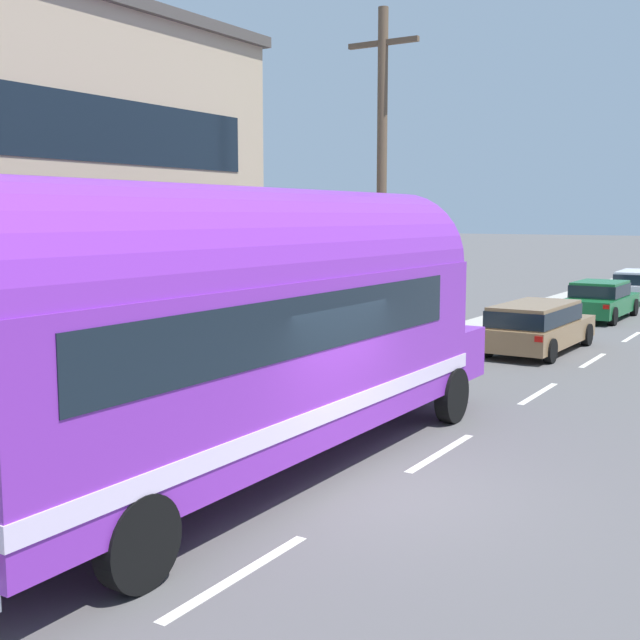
{
  "coord_description": "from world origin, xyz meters",
  "views": [
    {
      "loc": [
        5.0,
        -9.48,
        3.73
      ],
      "look_at": [
        -1.77,
        1.38,
        2.08
      ],
      "focal_mm": 45.79,
      "sensor_mm": 36.0,
      "label": 1
    }
  ],
  "objects": [
    {
      "name": "sidewalk_slab",
      "position": [
        -4.52,
        10.0,
        0.07
      ],
      "size": [
        1.82,
        90.0,
        0.15
      ],
      "primitive_type": "cube",
      "color": "#ADA89E",
      "rests_on": "ground"
    },
    {
      "name": "car_lead",
      "position": [
        -1.63,
        12.39,
        0.79
      ],
      "size": [
        1.96,
        4.85,
        1.37
      ],
      "color": "olive",
      "rests_on": "ground"
    },
    {
      "name": "utility_pole",
      "position": [
        -4.11,
        7.89,
        4.42
      ],
      "size": [
        1.8,
        0.24,
        8.5
      ],
      "color": "brown",
      "rests_on": "ground"
    },
    {
      "name": "painted_bus",
      "position": [
        -1.81,
        -0.86,
        2.3
      ],
      "size": [
        2.63,
        12.43,
        4.12
      ],
      "color": "purple",
      "rests_on": "ground"
    },
    {
      "name": "car_second",
      "position": [
        -1.92,
        20.76,
        0.74
      ],
      "size": [
        1.95,
        4.73,
        1.37
      ],
      "color": "#196633",
      "rests_on": "ground"
    },
    {
      "name": "lane_markings",
      "position": [
        -2.54,
        12.76,
        0.0
      ],
      "size": [
        3.74,
        80.0,
        0.01
      ],
      "color": "silver",
      "rests_on": "ground"
    },
    {
      "name": "ground_plane",
      "position": [
        0.0,
        0.0,
        0.0
      ],
      "size": [
        300.0,
        300.0,
        0.0
      ],
      "primitive_type": "plane",
      "color": "#565454"
    },
    {
      "name": "car_third",
      "position": [
        -1.85,
        27.7,
        0.79
      ],
      "size": [
        2.05,
        4.6,
        1.37
      ],
      "color": "white",
      "rests_on": "ground"
    }
  ]
}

